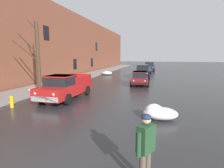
{
  "coord_description": "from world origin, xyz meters",
  "views": [
    {
      "loc": [
        4.3,
        -3.47,
        3.06
      ],
      "look_at": [
        1.36,
        8.21,
        1.27
      ],
      "focal_mm": 30.58,
      "sensor_mm": 36.0,
      "label": 1
    }
  ],
  "objects_px": {
    "fire_hydrant": "(12,102)",
    "bare_tree_second_along_sidewalk": "(37,56)",
    "suv_darkblue_queued_behind_truck": "(149,66)",
    "pedestrian_with_coffee": "(146,144)",
    "sedan_maroon_parked_kerbside_close": "(140,78)",
    "pickup_truck_red_approaching_near_lane": "(65,87)",
    "suv_black_parked_kerbside_mid": "(142,71)",
    "sedan_green_parked_far_down_block": "(145,70)"
  },
  "relations": [
    {
      "from": "fire_hydrant",
      "to": "bare_tree_second_along_sidewalk",
      "type": "bearing_deg",
      "value": 102.76
    },
    {
      "from": "bare_tree_second_along_sidewalk",
      "to": "suv_darkblue_queued_behind_truck",
      "type": "height_order",
      "value": "bare_tree_second_along_sidewalk"
    },
    {
      "from": "pedestrian_with_coffee",
      "to": "sedan_maroon_parked_kerbside_close",
      "type": "bearing_deg",
      "value": 96.41
    },
    {
      "from": "pickup_truck_red_approaching_near_lane",
      "to": "suv_black_parked_kerbside_mid",
      "type": "bearing_deg",
      "value": 74.21
    },
    {
      "from": "pickup_truck_red_approaching_near_lane",
      "to": "sedan_maroon_parked_kerbside_close",
      "type": "height_order",
      "value": "pickup_truck_red_approaching_near_lane"
    },
    {
      "from": "bare_tree_second_along_sidewalk",
      "to": "suv_darkblue_queued_behind_truck",
      "type": "distance_m",
      "value": 27.54
    },
    {
      "from": "sedan_green_parked_far_down_block",
      "to": "fire_hydrant",
      "type": "distance_m",
      "value": 23.68
    },
    {
      "from": "pickup_truck_red_approaching_near_lane",
      "to": "pedestrian_with_coffee",
      "type": "bearing_deg",
      "value": -51.85
    },
    {
      "from": "pickup_truck_red_approaching_near_lane",
      "to": "sedan_green_parked_far_down_block",
      "type": "height_order",
      "value": "pickup_truck_red_approaching_near_lane"
    },
    {
      "from": "fire_hydrant",
      "to": "suv_darkblue_queued_behind_truck",
      "type": "bearing_deg",
      "value": 78.27
    },
    {
      "from": "bare_tree_second_along_sidewalk",
      "to": "pedestrian_with_coffee",
      "type": "xyz_separation_m",
      "value": [
        9.13,
        -9.01,
        -2.02
      ]
    },
    {
      "from": "sedan_green_parked_far_down_block",
      "to": "suv_darkblue_queued_behind_truck",
      "type": "bearing_deg",
      "value": 88.11
    },
    {
      "from": "pedestrian_with_coffee",
      "to": "suv_darkblue_queued_behind_truck",
      "type": "bearing_deg",
      "value": 93.08
    },
    {
      "from": "sedan_green_parked_far_down_block",
      "to": "suv_darkblue_queued_behind_truck",
      "type": "relative_size",
      "value": 0.91
    },
    {
      "from": "pedestrian_with_coffee",
      "to": "sedan_green_parked_far_down_block",
      "type": "bearing_deg",
      "value": 94.42
    },
    {
      "from": "suv_darkblue_queued_behind_truck",
      "to": "fire_hydrant",
      "type": "height_order",
      "value": "suv_darkblue_queued_behind_truck"
    },
    {
      "from": "suv_darkblue_queued_behind_truck",
      "to": "fire_hydrant",
      "type": "xyz_separation_m",
      "value": [
        -6.32,
        -30.44,
        -0.63
      ]
    },
    {
      "from": "pickup_truck_red_approaching_near_lane",
      "to": "suv_darkblue_queued_behind_truck",
      "type": "xyz_separation_m",
      "value": [
        4.27,
        27.64,
        0.11
      ]
    },
    {
      "from": "suv_darkblue_queued_behind_truck",
      "to": "pedestrian_with_coffee",
      "type": "relative_size",
      "value": 2.57
    },
    {
      "from": "sedan_maroon_parked_kerbside_close",
      "to": "sedan_green_parked_far_down_block",
      "type": "xyz_separation_m",
      "value": [
        -0.38,
        12.12,
        0.0
      ]
    },
    {
      "from": "pickup_truck_red_approaching_near_lane",
      "to": "suv_darkblue_queued_behind_truck",
      "type": "height_order",
      "value": "suv_darkblue_queued_behind_truck"
    },
    {
      "from": "pickup_truck_red_approaching_near_lane",
      "to": "suv_black_parked_kerbside_mid",
      "type": "distance_m",
      "value": 15.05
    },
    {
      "from": "sedan_maroon_parked_kerbside_close",
      "to": "sedan_green_parked_far_down_block",
      "type": "relative_size",
      "value": 0.97
    },
    {
      "from": "sedan_maroon_parked_kerbside_close",
      "to": "pedestrian_with_coffee",
      "type": "relative_size",
      "value": 2.28
    },
    {
      "from": "sedan_green_parked_far_down_block",
      "to": "suv_black_parked_kerbside_mid",
      "type": "bearing_deg",
      "value": -89.22
    },
    {
      "from": "pickup_truck_red_approaching_near_lane",
      "to": "fire_hydrant",
      "type": "height_order",
      "value": "pickup_truck_red_approaching_near_lane"
    },
    {
      "from": "suv_black_parked_kerbside_mid",
      "to": "sedan_green_parked_far_down_block",
      "type": "bearing_deg",
      "value": 90.78
    },
    {
      "from": "sedan_maroon_parked_kerbside_close",
      "to": "pedestrian_with_coffee",
      "type": "height_order",
      "value": "pedestrian_with_coffee"
    },
    {
      "from": "suv_black_parked_kerbside_mid",
      "to": "sedan_green_parked_far_down_block",
      "type": "height_order",
      "value": "suv_black_parked_kerbside_mid"
    },
    {
      "from": "pickup_truck_red_approaching_near_lane",
      "to": "suv_darkblue_queued_behind_truck",
      "type": "relative_size",
      "value": 1.19
    },
    {
      "from": "sedan_maroon_parked_kerbside_close",
      "to": "suv_darkblue_queued_behind_truck",
      "type": "relative_size",
      "value": 0.89
    },
    {
      "from": "pedestrian_with_coffee",
      "to": "fire_hydrant",
      "type": "bearing_deg",
      "value": 148.41
    },
    {
      "from": "suv_darkblue_queued_behind_truck",
      "to": "fire_hydrant",
      "type": "bearing_deg",
      "value": -101.73
    },
    {
      "from": "bare_tree_second_along_sidewalk",
      "to": "suv_black_parked_kerbside_mid",
      "type": "xyz_separation_m",
      "value": [
        7.04,
        13.35,
        -2.06
      ]
    },
    {
      "from": "bare_tree_second_along_sidewalk",
      "to": "pedestrian_with_coffee",
      "type": "bearing_deg",
      "value": -44.62
    },
    {
      "from": "pedestrian_with_coffee",
      "to": "fire_hydrant",
      "type": "height_order",
      "value": "pedestrian_with_coffee"
    },
    {
      "from": "pickup_truck_red_approaching_near_lane",
      "to": "bare_tree_second_along_sidewalk",
      "type": "bearing_deg",
      "value": 158.88
    },
    {
      "from": "suv_black_parked_kerbside_mid",
      "to": "pedestrian_with_coffee",
      "type": "distance_m",
      "value": 22.45
    },
    {
      "from": "pedestrian_with_coffee",
      "to": "suv_black_parked_kerbside_mid",
      "type": "bearing_deg",
      "value": 95.33
    },
    {
      "from": "suv_black_parked_kerbside_mid",
      "to": "fire_hydrant",
      "type": "xyz_separation_m",
      "value": [
        -6.15,
        -17.29,
        -0.63
      ]
    },
    {
      "from": "sedan_green_parked_far_down_block",
      "to": "pedestrian_with_coffee",
      "type": "height_order",
      "value": "pedestrian_with_coffee"
    },
    {
      "from": "suv_black_parked_kerbside_mid",
      "to": "fire_hydrant",
      "type": "distance_m",
      "value": 18.36
    }
  ]
}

